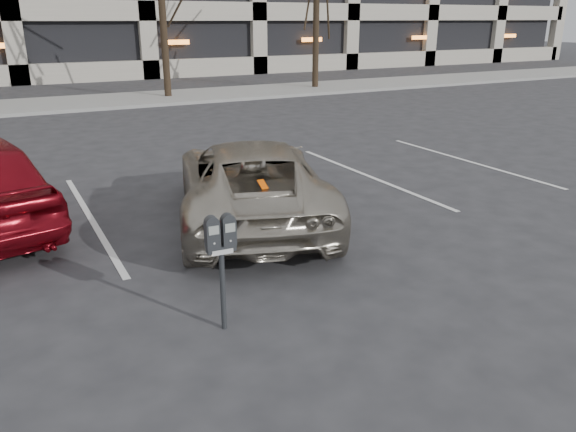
# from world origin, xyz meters

# --- Properties ---
(ground) EXTENTS (140.00, 140.00, 0.00)m
(ground) POSITION_xyz_m (0.00, 0.00, 0.00)
(ground) COLOR #28282B
(ground) RESTS_ON ground
(sidewalk) EXTENTS (80.00, 4.00, 0.12)m
(sidewalk) POSITION_xyz_m (0.00, 16.00, 0.06)
(sidewalk) COLOR gray
(sidewalk) RESTS_ON ground
(stall_lines) EXTENTS (16.90, 5.20, 0.00)m
(stall_lines) POSITION_xyz_m (-1.40, 2.30, 0.01)
(stall_lines) COLOR silver
(stall_lines) RESTS_ON ground
(parking_meter) EXTENTS (0.33, 0.14, 1.25)m
(parking_meter) POSITION_xyz_m (-0.75, -1.97, 0.96)
(parking_meter) COLOR black
(parking_meter) RESTS_ON ground
(suv_silver) EXTENTS (3.59, 5.21, 1.33)m
(suv_silver) POSITION_xyz_m (0.93, 1.00, 0.66)
(suv_silver) COLOR #AFA695
(suv_silver) RESTS_ON ground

